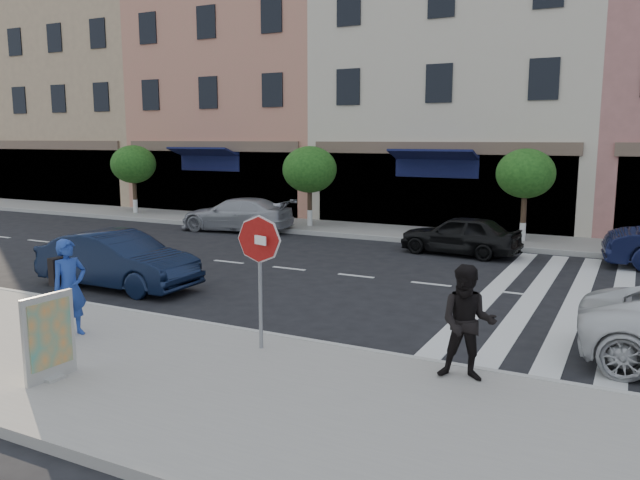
{
  "coord_description": "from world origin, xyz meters",
  "views": [
    {
      "loc": [
        6.38,
        -10.41,
        3.53
      ],
      "look_at": [
        0.45,
        1.09,
        1.4
      ],
      "focal_mm": 35.0,
      "sensor_mm": 36.0,
      "label": 1
    }
  ],
  "objects_px": {
    "stop_sign": "(259,251)",
    "car_near_mid": "(118,260)",
    "photographer": "(70,288)",
    "poster_board": "(49,338)",
    "car_far_mid": "(460,235)",
    "walker": "(467,323)",
    "car_far_left": "(237,214)"
  },
  "relations": [
    {
      "from": "car_far_left",
      "to": "photographer",
      "type": "bearing_deg",
      "value": 16.27
    },
    {
      "from": "photographer",
      "to": "poster_board",
      "type": "xyz_separation_m",
      "value": [
        1.34,
        -1.54,
        -0.24
      ]
    },
    {
      "from": "photographer",
      "to": "car_near_mid",
      "type": "relative_size",
      "value": 0.42
    },
    {
      "from": "stop_sign",
      "to": "walker",
      "type": "xyz_separation_m",
      "value": [
        3.29,
        0.22,
        -0.78
      ]
    },
    {
      "from": "photographer",
      "to": "walker",
      "type": "distance_m",
      "value": 6.65
    },
    {
      "from": "car_far_left",
      "to": "car_far_mid",
      "type": "bearing_deg",
      "value": 77.77
    },
    {
      "from": "car_near_mid",
      "to": "car_far_mid",
      "type": "height_order",
      "value": "car_near_mid"
    },
    {
      "from": "car_near_mid",
      "to": "car_far_mid",
      "type": "relative_size",
      "value": 1.13
    },
    {
      "from": "photographer",
      "to": "car_far_left",
      "type": "height_order",
      "value": "photographer"
    },
    {
      "from": "car_near_mid",
      "to": "stop_sign",
      "type": "bearing_deg",
      "value": -114.48
    },
    {
      "from": "walker",
      "to": "car_far_mid",
      "type": "bearing_deg",
      "value": 95.08
    },
    {
      "from": "poster_board",
      "to": "car_far_mid",
      "type": "xyz_separation_m",
      "value": [
        2.44,
        12.85,
        -0.14
      ]
    },
    {
      "from": "walker",
      "to": "car_far_left",
      "type": "xyz_separation_m",
      "value": [
        -11.62,
        11.1,
        -0.34
      ]
    },
    {
      "from": "poster_board",
      "to": "stop_sign",
      "type": "bearing_deg",
      "value": 55.54
    },
    {
      "from": "photographer",
      "to": "car_near_mid",
      "type": "height_order",
      "value": "photographer"
    },
    {
      "from": "photographer",
      "to": "car_far_left",
      "type": "xyz_separation_m",
      "value": [
        -5.07,
        12.25,
        -0.36
      ]
    },
    {
      "from": "car_near_mid",
      "to": "car_far_left",
      "type": "xyz_separation_m",
      "value": [
        -2.76,
        8.85,
        -0.03
      ]
    },
    {
      "from": "poster_board",
      "to": "car_near_mid",
      "type": "height_order",
      "value": "poster_board"
    },
    {
      "from": "walker",
      "to": "car_far_mid",
      "type": "height_order",
      "value": "walker"
    },
    {
      "from": "car_far_mid",
      "to": "photographer",
      "type": "bearing_deg",
      "value": -12.6
    },
    {
      "from": "photographer",
      "to": "walker",
      "type": "height_order",
      "value": "photographer"
    },
    {
      "from": "car_far_mid",
      "to": "stop_sign",
      "type": "bearing_deg",
      "value": 2.98
    },
    {
      "from": "photographer",
      "to": "poster_board",
      "type": "height_order",
      "value": "photographer"
    },
    {
      "from": "stop_sign",
      "to": "photographer",
      "type": "bearing_deg",
      "value": -145.75
    },
    {
      "from": "photographer",
      "to": "walker",
      "type": "relative_size",
      "value": 1.02
    },
    {
      "from": "car_far_mid",
      "to": "poster_board",
      "type": "bearing_deg",
      "value": -4.89
    },
    {
      "from": "stop_sign",
      "to": "poster_board",
      "type": "xyz_separation_m",
      "value": [
        -1.92,
        -2.46,
        -1.0
      ]
    },
    {
      "from": "stop_sign",
      "to": "car_near_mid",
      "type": "xyz_separation_m",
      "value": [
        -5.57,
        2.47,
        -1.08
      ]
    },
    {
      "from": "walker",
      "to": "car_far_left",
      "type": "bearing_deg",
      "value": 126.16
    },
    {
      "from": "stop_sign",
      "to": "car_near_mid",
      "type": "distance_m",
      "value": 6.19
    },
    {
      "from": "car_far_left",
      "to": "car_far_mid",
      "type": "height_order",
      "value": "car_far_left"
    },
    {
      "from": "stop_sign",
      "to": "car_far_left",
      "type": "relative_size",
      "value": 0.5
    }
  ]
}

